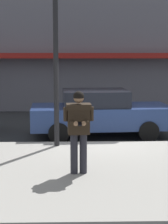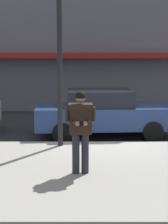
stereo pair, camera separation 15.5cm
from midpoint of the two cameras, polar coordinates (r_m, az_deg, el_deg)
The scene contains 7 objects.
ground_plane at distance 11.35m, azimuth 3.14°, elevation -4.95°, with size 80.00×80.00×0.00m, color #2B2D30.
sidewalk at distance 8.76m, azimuth 11.26°, elevation -8.91°, with size 32.00×5.30×0.14m, color #99968E.
curb_paint_line at distance 11.51m, azimuth 8.10°, elevation -4.80°, with size 28.00×0.12×0.01m, color silver.
storefront_facade at distance 19.72m, azimuth 4.27°, elevation 16.44°, with size 28.00×4.70×10.58m.
parked_sedan_mid at distance 12.27m, azimuth 1.98°, elevation -0.10°, with size 4.61×2.15×1.54m.
man_texting_on_phone at distance 7.99m, azimuth -1.38°, elevation -1.73°, with size 0.65×0.60×1.81m.
street_lamp_post at distance 10.35m, azimuth -4.78°, elevation 11.22°, with size 0.36×0.36×4.88m.
Camera 1 is at (-0.97, -10.97, 2.75)m, focal length 60.00 mm.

